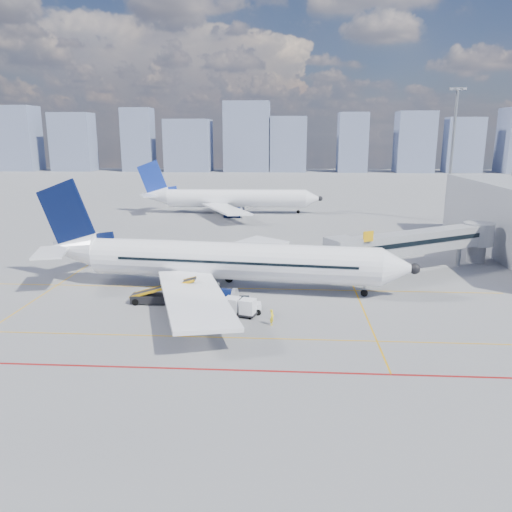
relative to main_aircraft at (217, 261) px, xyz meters
The scene contains 11 objects.
ground 8.53m from the main_aircraft, 79.65° to the right, with size 420.00×420.00×0.00m, color gray.
apron_markings 12.15m from the main_aircraft, 85.88° to the right, with size 90.00×35.12×0.01m.
jet_bridge 26.56m from the main_aircraft, 20.13° to the left, with size 23.55×15.78×6.30m.
floodlight_mast_ne 62.38m from the main_aircraft, 50.15° to the left, with size 3.20×0.61×25.45m.
distant_skyline 182.57m from the main_aircraft, 91.20° to the left, with size 249.22×15.71×31.51m.
main_aircraft is the anchor object (origin of this frame).
second_aircraft 55.35m from the main_aircraft, 95.25° to the left, with size 40.43×35.22×11.78m.
baggage_tug 9.07m from the main_aircraft, 62.40° to the right, with size 2.48×1.65×1.64m.
cargo_dolly 9.41m from the main_aircraft, 68.30° to the right, with size 3.42×2.22×1.73m.
belt_loader 8.07m from the main_aircraft, 136.22° to the right, with size 6.81×1.88×2.78m.
ramp_worker 12.70m from the main_aircraft, 58.56° to the right, with size 0.55×0.36×1.50m, color yellow.
Camera 1 is at (6.29, -45.48, 16.88)m, focal length 35.00 mm.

